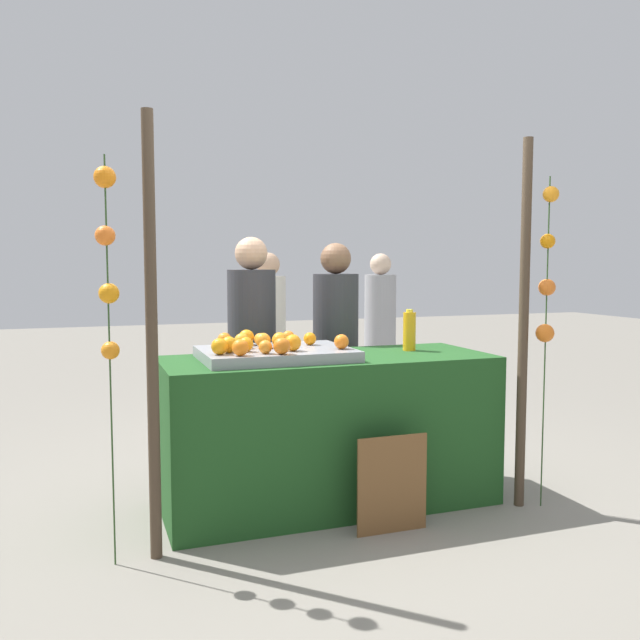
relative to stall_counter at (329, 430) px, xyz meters
name	(u,v)px	position (x,y,z in m)	size (l,w,h in m)	color
ground_plane	(329,502)	(0.00, 0.00, -0.43)	(24.00, 24.00, 0.00)	gray
stall_counter	(329,430)	(0.00, 0.00, 0.00)	(1.90, 0.74, 0.87)	#1E4C1E
orange_tray	(276,354)	(-0.32, 0.00, 0.46)	(0.83, 0.60, 0.06)	gray
orange_0	(293,343)	(-0.26, -0.14, 0.54)	(0.09, 0.09, 0.09)	orange
orange_1	(229,345)	(-0.60, -0.09, 0.54)	(0.09, 0.09, 0.09)	orange
orange_2	(242,341)	(-0.50, 0.07, 0.54)	(0.09, 0.09, 0.09)	orange
orange_3	(246,344)	(-0.51, -0.08, 0.53)	(0.08, 0.08, 0.08)	orange
orange_4	(341,342)	(0.02, -0.14, 0.54)	(0.08, 0.08, 0.08)	orange
orange_5	(280,340)	(-0.29, 0.01, 0.54)	(0.09, 0.09, 0.09)	orange
orange_6	(288,337)	(-0.18, 0.22, 0.53)	(0.07, 0.07, 0.07)	orange
orange_7	(310,339)	(-0.08, 0.09, 0.53)	(0.07, 0.07, 0.07)	orange
orange_8	(225,340)	(-0.57, 0.18, 0.53)	(0.08, 0.08, 0.08)	orange
orange_9	(263,341)	(-0.38, 0.04, 0.54)	(0.09, 0.09, 0.09)	orange
orange_10	(282,340)	(-0.25, 0.10, 0.53)	(0.08, 0.08, 0.08)	orange
orange_11	(240,348)	(-0.57, -0.23, 0.54)	(0.09, 0.09, 0.09)	orange
orange_12	(282,346)	(-0.35, -0.24, 0.54)	(0.09, 0.09, 0.09)	orange
orange_13	(219,346)	(-0.66, -0.15, 0.54)	(0.09, 0.09, 0.09)	orange
orange_14	(260,339)	(-0.36, 0.17, 0.53)	(0.07, 0.07, 0.07)	orange
orange_15	(246,337)	(-0.43, 0.22, 0.54)	(0.09, 0.09, 0.09)	orange
orange_16	(265,347)	(-0.43, -0.19, 0.53)	(0.07, 0.07, 0.07)	orange
juice_bottle	(409,331)	(0.56, 0.09, 0.56)	(0.08, 0.08, 0.26)	#EEA417
chalkboard_sign	(392,485)	(0.16, -0.51, -0.18)	(0.39, 0.03, 0.53)	brown
vendor_left	(252,365)	(-0.29, 0.67, 0.30)	(0.32, 0.32, 1.58)	#333338
vendor_right	(336,364)	(0.28, 0.63, 0.28)	(0.31, 0.31, 1.54)	#333338
crowd_person_0	(380,337)	(1.34, 2.19, 0.26)	(0.30, 0.30, 1.50)	#99999E
crowd_person_1	(269,346)	(0.17, 1.95, 0.26)	(0.30, 0.30, 1.50)	beige
canopy_post_left	(152,339)	(-1.03, -0.41, 0.62)	(0.06, 0.06, 2.11)	#473828
canopy_post_right	(523,325)	(1.03, -0.41, 0.62)	(0.06, 0.06, 2.11)	#473828
garland_strand_left	(107,258)	(-1.22, -0.42, 0.99)	(0.10, 0.10, 1.89)	#2D4C23
garland_strand_right	(547,277)	(1.14, -0.46, 0.89)	(0.11, 0.11, 1.89)	#2D4C23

